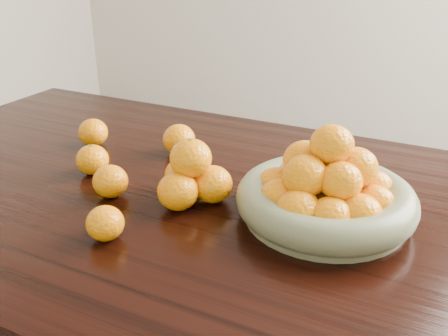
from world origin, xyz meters
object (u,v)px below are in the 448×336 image
at_px(dining_table, 238,236).
at_px(fruit_bowl, 326,193).
at_px(loose_orange_0, 92,160).
at_px(orange_pyramid, 191,177).

distance_m(dining_table, fruit_bowl, 0.23).
xyz_separation_m(dining_table, loose_orange_0, (-0.37, -0.03, 0.13)).
xyz_separation_m(fruit_bowl, orange_pyramid, (-0.27, -0.05, -0.00)).
distance_m(orange_pyramid, loose_orange_0, 0.28).
relative_size(dining_table, loose_orange_0, 25.89).
height_order(fruit_bowl, orange_pyramid, fruit_bowl).
relative_size(fruit_bowl, loose_orange_0, 4.62).
distance_m(fruit_bowl, orange_pyramid, 0.28).
xyz_separation_m(fruit_bowl, loose_orange_0, (-0.55, -0.04, -0.02)).
height_order(fruit_bowl, loose_orange_0, fruit_bowl).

